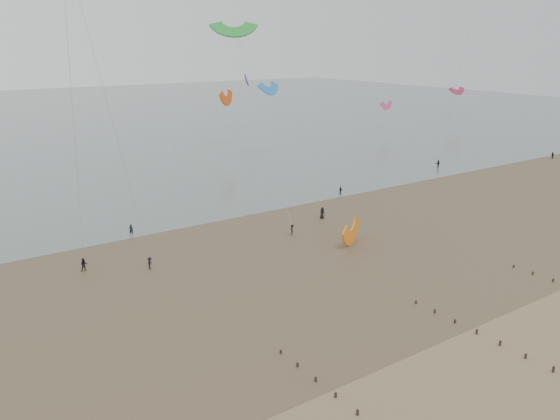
% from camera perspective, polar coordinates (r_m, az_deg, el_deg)
% --- Properties ---
extents(ground, '(500.00, 500.00, 0.00)m').
position_cam_1_polar(ground, '(53.62, 20.81, -15.03)').
color(ground, brown).
rests_on(ground, ground).
extents(sea_and_shore, '(500.00, 665.00, 0.03)m').
position_cam_1_polar(sea_and_shore, '(73.84, -3.32, -4.83)').
color(sea_and_shore, '#475654').
rests_on(sea_and_shore, ground).
extents(kitesurfer_lead, '(0.69, 0.53, 1.67)m').
position_cam_1_polar(kitesurfer_lead, '(84.45, -15.30, -1.98)').
color(kitesurfer_lead, black).
rests_on(kitesurfer_lead, ground).
extents(kitesurfers, '(128.61, 20.27, 1.88)m').
position_cam_1_polar(kitesurfers, '(95.13, 5.56, 0.70)').
color(kitesurfers, black).
rests_on(kitesurfers, ground).
extents(grounded_kite, '(8.09, 7.63, 3.53)m').
position_cam_1_polar(grounded_kite, '(79.02, 7.49, -3.46)').
color(grounded_kite, orange).
rests_on(grounded_kite, ground).
extents(kites_airborne, '(237.46, 109.53, 40.92)m').
position_cam_1_polar(kites_airborne, '(114.07, -18.85, 13.38)').
color(kites_airborne, '#05838E').
rests_on(kites_airborne, ground).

